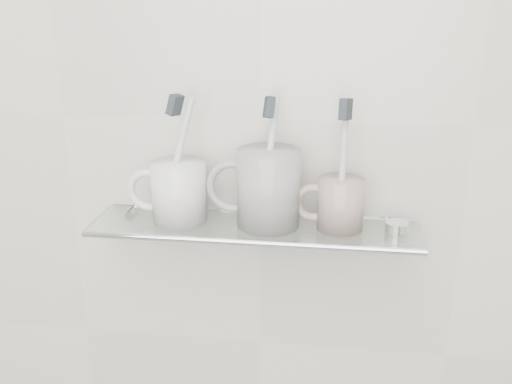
% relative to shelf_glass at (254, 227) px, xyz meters
% --- Properties ---
extents(wall_back, '(2.50, 0.00, 2.50)m').
position_rel_shelf_glass_xyz_m(wall_back, '(0.00, 0.06, 0.15)').
color(wall_back, beige).
rests_on(wall_back, ground).
extents(shelf_glass, '(0.50, 0.12, 0.01)m').
position_rel_shelf_glass_xyz_m(shelf_glass, '(0.00, 0.00, 0.00)').
color(shelf_glass, silver).
rests_on(shelf_glass, wall_back).
extents(shelf_rail, '(0.50, 0.01, 0.01)m').
position_rel_shelf_glass_xyz_m(shelf_rail, '(0.00, -0.06, 0.00)').
color(shelf_rail, silver).
rests_on(shelf_rail, shelf_glass).
extents(bracket_left, '(0.02, 0.03, 0.02)m').
position_rel_shelf_glass_xyz_m(bracket_left, '(-0.21, 0.05, -0.01)').
color(bracket_left, silver).
rests_on(bracket_left, wall_back).
extents(bracket_right, '(0.02, 0.03, 0.02)m').
position_rel_shelf_glass_xyz_m(bracket_right, '(0.21, 0.05, -0.01)').
color(bracket_right, silver).
rests_on(bracket_right, wall_back).
extents(mug_left, '(0.10, 0.10, 0.09)m').
position_rel_shelf_glass_xyz_m(mug_left, '(-0.12, 0.00, 0.05)').
color(mug_left, silver).
rests_on(mug_left, shelf_glass).
extents(mug_left_handle, '(0.07, 0.01, 0.07)m').
position_rel_shelf_glass_xyz_m(mug_left_handle, '(-0.16, 0.00, 0.05)').
color(mug_left_handle, silver).
rests_on(mug_left_handle, mug_left).
extents(toothbrush_left, '(0.06, 0.01, 0.19)m').
position_rel_shelf_glass_xyz_m(toothbrush_left, '(-0.12, 0.00, 0.10)').
color(toothbrush_left, white).
rests_on(toothbrush_left, mug_left).
extents(bristles_left, '(0.03, 0.03, 0.03)m').
position_rel_shelf_glass_xyz_m(bristles_left, '(-0.12, 0.00, 0.19)').
color(bristles_left, '#262C32').
rests_on(bristles_left, toothbrush_left).
extents(mug_center, '(0.12, 0.12, 0.12)m').
position_rel_shelf_glass_xyz_m(mug_center, '(0.02, 0.00, 0.06)').
color(mug_center, silver).
rests_on(mug_center, shelf_glass).
extents(mug_center_handle, '(0.08, 0.01, 0.08)m').
position_rel_shelf_glass_xyz_m(mug_center_handle, '(-0.03, 0.00, 0.06)').
color(mug_center_handle, silver).
rests_on(mug_center_handle, mug_center).
extents(toothbrush_center, '(0.03, 0.07, 0.19)m').
position_rel_shelf_glass_xyz_m(toothbrush_center, '(0.02, 0.00, 0.10)').
color(toothbrush_center, silver).
rests_on(toothbrush_center, mug_center).
extents(bristles_center, '(0.02, 0.03, 0.04)m').
position_rel_shelf_glass_xyz_m(bristles_center, '(0.02, 0.00, 0.19)').
color(bristles_center, '#262C32').
rests_on(bristles_center, toothbrush_center).
extents(mug_right, '(0.07, 0.07, 0.08)m').
position_rel_shelf_glass_xyz_m(mug_right, '(0.13, 0.00, 0.04)').
color(mug_right, silver).
rests_on(mug_right, shelf_glass).
extents(mug_right_handle, '(0.06, 0.01, 0.06)m').
position_rel_shelf_glass_xyz_m(mug_right_handle, '(0.09, 0.00, 0.04)').
color(mug_right_handle, silver).
rests_on(mug_right_handle, mug_right).
extents(toothbrush_right, '(0.02, 0.04, 0.19)m').
position_rel_shelf_glass_xyz_m(toothbrush_right, '(0.13, 0.00, 0.10)').
color(toothbrush_right, beige).
rests_on(toothbrush_right, mug_right).
extents(bristles_right, '(0.02, 0.03, 0.03)m').
position_rel_shelf_glass_xyz_m(bristles_right, '(0.13, 0.00, 0.19)').
color(bristles_right, '#262C32').
rests_on(bristles_right, toothbrush_right).
extents(chrome_cap, '(0.03, 0.03, 0.01)m').
position_rel_shelf_glass_xyz_m(chrome_cap, '(0.21, 0.00, 0.01)').
color(chrome_cap, silver).
rests_on(chrome_cap, shelf_glass).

